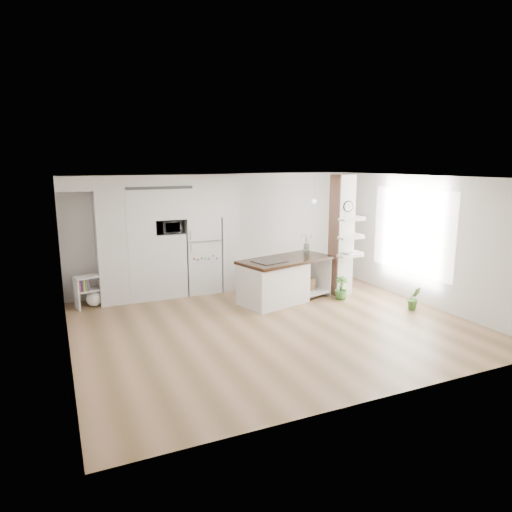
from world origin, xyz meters
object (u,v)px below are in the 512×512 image
at_px(bookshelf, 91,293).
at_px(floor_plant_a, 414,298).
at_px(kitchen_island, 277,280).
at_px(refrigerator, 201,255).

distance_m(bookshelf, floor_plant_a, 6.65).
distance_m(kitchen_island, floor_plant_a, 2.82).
distance_m(refrigerator, bookshelf, 2.53).
xyz_separation_m(kitchen_island, bookshelf, (-3.68, 1.30, -0.19)).
bearing_deg(floor_plant_a, bookshelf, 153.99).
height_order(bookshelf, floor_plant_a, bookshelf).
height_order(refrigerator, kitchen_island, refrigerator).
relative_size(refrigerator, kitchen_island, 0.78).
distance_m(refrigerator, kitchen_island, 1.96).
bearing_deg(floor_plant_a, kitchen_island, 144.90).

